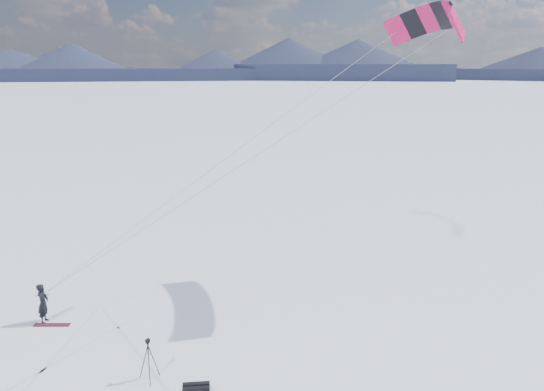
{
  "coord_description": "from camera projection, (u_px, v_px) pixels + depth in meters",
  "views": [
    {
      "loc": [
        4.78,
        -15.98,
        10.35
      ],
      "look_at": [
        6.54,
        5.9,
        4.8
      ],
      "focal_mm": 35.0,
      "sensor_mm": 36.0,
      "label": 1
    }
  ],
  "objects": [
    {
      "name": "horizon_hills",
      "position": [
        79.0,
        258.0,
        16.53
      ],
      "size": [
        704.47,
        706.88,
        10.12
      ],
      "color": "black",
      "rests_on": "ground"
    },
    {
      "name": "gear_bag_a",
      "position": [
        196.0,
        389.0,
        16.94
      ],
      "size": [
        0.88,
        0.43,
        0.39
      ],
      "rotation": [
        0.0,
        0.0,
        0.03
      ],
      "color": "black",
      "rests_on": "ground"
    },
    {
      "name": "snowkiter",
      "position": [
        45.0,
        322.0,
        21.7
      ],
      "size": [
        0.41,
        0.62,
        1.67
      ],
      "primitive_type": "imported",
      "rotation": [
        0.0,
        0.0,
        1.55
      ],
      "color": "black",
      "rests_on": "ground"
    },
    {
      "name": "tripod",
      "position": [
        148.0,
        354.0,
        17.53
      ],
      "size": [
        0.69,
        0.65,
        1.5
      ],
      "rotation": [
        0.0,
        0.0,
        0.69
      ],
      "color": "black",
      "rests_on": "ground"
    },
    {
      "name": "ground",
      "position": [
        91.0,
        382.0,
        17.61
      ],
      "size": [
        1800.0,
        1800.0,
        0.0
      ],
      "primitive_type": "plane",
      "color": "white"
    },
    {
      "name": "snowboard",
      "position": [
        52.0,
        325.0,
        21.42
      ],
      "size": [
        1.45,
        0.38,
        0.04
      ],
      "primitive_type": "cube",
      "rotation": [
        0.0,
        0.0,
        -0.08
      ],
      "color": "maroon",
      "rests_on": "ground"
    },
    {
      "name": "power_kite",
      "position": [
        430.0,
        24.0,
        22.72
      ],
      "size": [
        17.63,
        5.68,
        11.67
      ],
      "color": "#BA0F49",
      "rests_on": "ground"
    },
    {
      "name": "snow_tracks",
      "position": [
        30.0,
        384.0,
        17.54
      ],
      "size": [
        13.93,
        9.84,
        0.01
      ],
      "color": "silver",
      "rests_on": "ground"
    }
  ]
}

